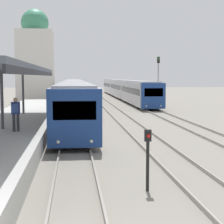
# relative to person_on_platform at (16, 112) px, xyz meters

# --- Properties ---
(platform_canopy) EXTENTS (4.00, 20.29, 3.18)m
(platform_canopy) POSITION_rel_person_on_platform_xyz_m (-0.78, 1.02, 2.07)
(platform_canopy) COLOR #4C515B
(platform_canopy) RESTS_ON station_platform
(person_on_platform) EXTENTS (0.40, 0.40, 1.66)m
(person_on_platform) POSITION_rel_person_on_platform_xyz_m (0.00, 0.00, 0.00)
(person_on_platform) COLOR #2D2D33
(person_on_platform) RESTS_ON station_platform
(train_near) EXTENTS (2.57, 52.21, 3.11)m
(train_near) POSITION_rel_person_on_platform_xyz_m (2.85, 24.78, -0.14)
(train_near) COLOR navy
(train_near) RESTS_ON ground_plane
(train_far) EXTENTS (2.51, 48.36, 3.04)m
(train_far) POSITION_rel_person_on_platform_xyz_m (10.99, 43.30, -0.18)
(train_far) COLOR navy
(train_far) RESTS_ON ground_plane
(signal_post_near) EXTENTS (0.20, 0.21, 1.93)m
(signal_post_near) POSITION_rel_person_on_platform_xyz_m (5.08, -7.28, -0.68)
(signal_post_near) COLOR black
(signal_post_near) RESTS_ON ground_plane
(signal_mast_far) EXTENTS (0.28, 0.29, 5.78)m
(signal_mast_far) POSITION_rel_person_on_platform_xyz_m (12.32, 22.93, 1.71)
(signal_mast_far) COLOR gray
(signal_mast_far) RESTS_ON ground_plane
(distant_domed_building) EXTENTS (4.77, 4.77, 12.52)m
(distant_domed_building) POSITION_rel_person_on_platform_xyz_m (-2.21, 32.92, 4.04)
(distant_domed_building) COLOR silver
(distant_domed_building) RESTS_ON ground_plane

